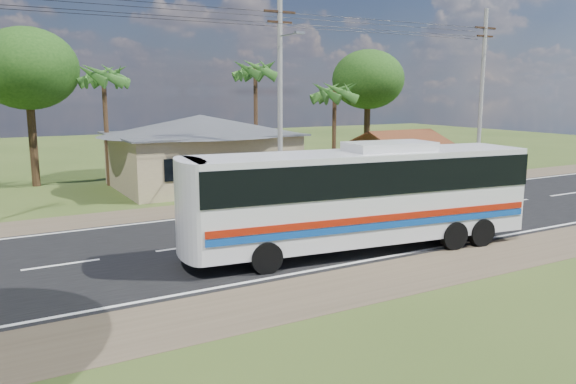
% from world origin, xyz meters
% --- Properties ---
extents(ground, '(120.00, 120.00, 0.00)m').
position_xyz_m(ground, '(0.00, 0.00, 0.00)').
color(ground, '#304619').
rests_on(ground, ground).
extents(road, '(120.00, 16.00, 0.03)m').
position_xyz_m(road, '(0.00, 0.00, 0.01)').
color(road, black).
rests_on(road, ground).
extents(house, '(12.40, 10.00, 5.00)m').
position_xyz_m(house, '(1.00, 13.00, 2.64)').
color(house, tan).
rests_on(house, ground).
extents(waiting_shed, '(5.20, 4.48, 3.35)m').
position_xyz_m(waiting_shed, '(13.00, 8.50, 2.73)').
color(waiting_shed, '#322112').
rests_on(waiting_shed, ground).
extents(concrete_barrier, '(7.00, 0.30, 0.90)m').
position_xyz_m(concrete_barrier, '(12.00, 5.60, 0.45)').
color(concrete_barrier, '#9E9E99').
rests_on(concrete_barrier, ground).
extents(utility_poles, '(32.80, 2.22, 11.00)m').
position_xyz_m(utility_poles, '(2.67, 6.49, 5.77)').
color(utility_poles, '#9E9E99').
rests_on(utility_poles, ground).
extents(palm_near, '(2.80, 2.80, 6.70)m').
position_xyz_m(palm_near, '(9.50, 11.00, 5.71)').
color(palm_near, '#47301E').
rests_on(palm_near, ground).
extents(palm_mid, '(2.80, 2.80, 8.20)m').
position_xyz_m(palm_mid, '(6.00, 15.50, 7.16)').
color(palm_mid, '#47301E').
rests_on(palm_mid, ground).
extents(palm_far, '(2.80, 2.80, 7.70)m').
position_xyz_m(palm_far, '(-4.00, 16.00, 6.68)').
color(palm_far, '#47301E').
rests_on(palm_far, ground).
extents(tree_behind_house, '(6.00, 6.00, 9.61)m').
position_xyz_m(tree_behind_house, '(-8.00, 18.00, 7.12)').
color(tree_behind_house, '#47301E').
rests_on(tree_behind_house, ground).
extents(tree_behind_shed, '(5.60, 5.60, 9.02)m').
position_xyz_m(tree_behind_shed, '(16.00, 16.00, 6.68)').
color(tree_behind_shed, '#47301E').
rests_on(tree_behind_shed, ground).
extents(coach_bus, '(13.02, 4.27, 3.97)m').
position_xyz_m(coach_bus, '(1.01, -3.47, 2.27)').
color(coach_bus, silver).
rests_on(coach_bus, ground).
extents(motorcycle, '(2.06, 1.35, 1.02)m').
position_xyz_m(motorcycle, '(10.62, 7.35, 0.51)').
color(motorcycle, black).
rests_on(motorcycle, ground).
extents(person, '(0.64, 0.52, 1.50)m').
position_xyz_m(person, '(15.03, 4.62, 0.75)').
color(person, '#1B3399').
rests_on(person, ground).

